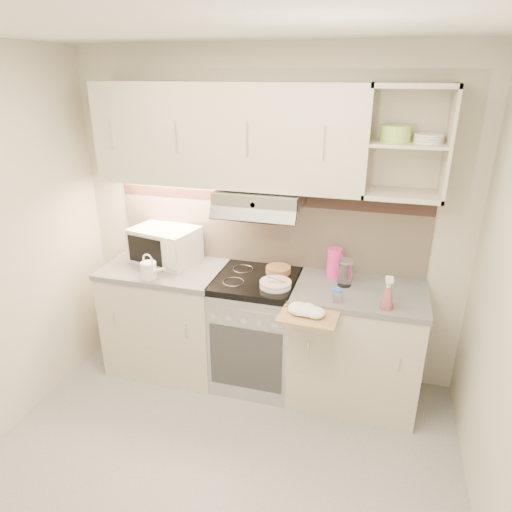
{
  "coord_description": "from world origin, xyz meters",
  "views": [
    {
      "loc": [
        0.82,
        -1.84,
        2.32
      ],
      "look_at": [
        0.04,
        0.95,
        1.14
      ],
      "focal_mm": 32.0,
      "sensor_mm": 36.0,
      "label": 1
    }
  ],
  "objects_px": {
    "microwave": "(165,245)",
    "pink_pitcher": "(334,263)",
    "cutting_board": "(310,314)",
    "watering_can": "(149,270)",
    "plate_stack": "(275,284)",
    "glass_jar": "(345,273)",
    "spray_bottle": "(387,295)",
    "electric_range": "(256,330)"
  },
  "relations": [
    {
      "from": "cutting_board",
      "to": "plate_stack",
      "type": "bearing_deg",
      "value": 140.28
    },
    {
      "from": "microwave",
      "to": "watering_can",
      "type": "distance_m",
      "value": 0.35
    },
    {
      "from": "watering_can",
      "to": "cutting_board",
      "type": "relative_size",
      "value": 0.6
    },
    {
      "from": "electric_range",
      "to": "glass_jar",
      "type": "height_order",
      "value": "glass_jar"
    },
    {
      "from": "electric_range",
      "to": "pink_pitcher",
      "type": "height_order",
      "value": "pink_pitcher"
    },
    {
      "from": "microwave",
      "to": "cutting_board",
      "type": "bearing_deg",
      "value": -9.63
    },
    {
      "from": "spray_bottle",
      "to": "cutting_board",
      "type": "relative_size",
      "value": 0.65
    },
    {
      "from": "plate_stack",
      "to": "glass_jar",
      "type": "xyz_separation_m",
      "value": [
        0.46,
        0.16,
        0.08
      ]
    },
    {
      "from": "pink_pitcher",
      "to": "electric_range",
      "type": "bearing_deg",
      "value": -138.56
    },
    {
      "from": "electric_range",
      "to": "pink_pitcher",
      "type": "distance_m",
      "value": 0.8
    },
    {
      "from": "spray_bottle",
      "to": "cutting_board",
      "type": "height_order",
      "value": "spray_bottle"
    },
    {
      "from": "watering_can",
      "to": "cutting_board",
      "type": "xyz_separation_m",
      "value": [
        1.21,
        -0.16,
        -0.1
      ]
    },
    {
      "from": "microwave",
      "to": "cutting_board",
      "type": "xyz_separation_m",
      "value": [
        1.25,
        -0.5,
        -0.17
      ]
    },
    {
      "from": "plate_stack",
      "to": "glass_jar",
      "type": "distance_m",
      "value": 0.5
    },
    {
      "from": "watering_can",
      "to": "glass_jar",
      "type": "bearing_deg",
      "value": 27.07
    },
    {
      "from": "spray_bottle",
      "to": "cutting_board",
      "type": "xyz_separation_m",
      "value": [
        -0.47,
        -0.16,
        -0.12
      ]
    },
    {
      "from": "plate_stack",
      "to": "pink_pitcher",
      "type": "relative_size",
      "value": 1.03
    },
    {
      "from": "pink_pitcher",
      "to": "microwave",
      "type": "bearing_deg",
      "value": -154.02
    },
    {
      "from": "electric_range",
      "to": "watering_can",
      "type": "height_order",
      "value": "watering_can"
    },
    {
      "from": "watering_can",
      "to": "spray_bottle",
      "type": "height_order",
      "value": "spray_bottle"
    },
    {
      "from": "glass_jar",
      "to": "spray_bottle",
      "type": "xyz_separation_m",
      "value": [
        0.29,
        -0.27,
        -0.01
      ]
    },
    {
      "from": "microwave",
      "to": "pink_pitcher",
      "type": "relative_size",
      "value": 2.53
    },
    {
      "from": "glass_jar",
      "to": "pink_pitcher",
      "type": "bearing_deg",
      "value": 124.37
    },
    {
      "from": "pink_pitcher",
      "to": "spray_bottle",
      "type": "relative_size",
      "value": 0.91
    },
    {
      "from": "glass_jar",
      "to": "cutting_board",
      "type": "height_order",
      "value": "glass_jar"
    },
    {
      "from": "microwave",
      "to": "plate_stack",
      "type": "height_order",
      "value": "microwave"
    },
    {
      "from": "electric_range",
      "to": "cutting_board",
      "type": "relative_size",
      "value": 2.44
    },
    {
      "from": "watering_can",
      "to": "glass_jar",
      "type": "height_order",
      "value": "glass_jar"
    },
    {
      "from": "spray_bottle",
      "to": "plate_stack",
      "type": "bearing_deg",
      "value": 168.15
    },
    {
      "from": "watering_can",
      "to": "pink_pitcher",
      "type": "xyz_separation_m",
      "value": [
        1.29,
        0.4,
        0.04
      ]
    },
    {
      "from": "plate_stack",
      "to": "pink_pitcher",
      "type": "xyz_separation_m",
      "value": [
        0.37,
        0.29,
        0.09
      ]
    },
    {
      "from": "glass_jar",
      "to": "cutting_board",
      "type": "bearing_deg",
      "value": -112.18
    },
    {
      "from": "microwave",
      "to": "pink_pitcher",
      "type": "bearing_deg",
      "value": 14.83
    },
    {
      "from": "electric_range",
      "to": "plate_stack",
      "type": "relative_size",
      "value": 4.01
    },
    {
      "from": "spray_bottle",
      "to": "pink_pitcher",
      "type": "bearing_deg",
      "value": 130.28
    },
    {
      "from": "watering_can",
      "to": "plate_stack",
      "type": "xyz_separation_m",
      "value": [
        0.92,
        0.11,
        -0.05
      ]
    },
    {
      "from": "electric_range",
      "to": "glass_jar",
      "type": "relative_size",
      "value": 4.61
    },
    {
      "from": "microwave",
      "to": "spray_bottle",
      "type": "distance_m",
      "value": 1.75
    },
    {
      "from": "microwave",
      "to": "cutting_board",
      "type": "height_order",
      "value": "microwave"
    },
    {
      "from": "watering_can",
      "to": "cutting_board",
      "type": "height_order",
      "value": "watering_can"
    },
    {
      "from": "pink_pitcher",
      "to": "cutting_board",
      "type": "relative_size",
      "value": 0.59
    },
    {
      "from": "electric_range",
      "to": "glass_jar",
      "type": "xyz_separation_m",
      "value": [
        0.63,
        0.05,
        0.55
      ]
    }
  ]
}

